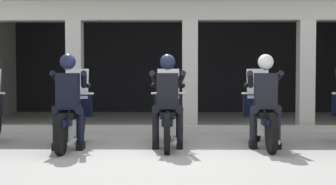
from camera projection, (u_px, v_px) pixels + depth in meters
ground_plane at (170, 128)px, 10.86m from camera, size 80.00×80.00×0.00m
station_building at (187, 47)px, 13.47m from camera, size 11.68×5.21×3.07m
kerb_strip at (190, 128)px, 10.40m from camera, size 11.18×0.24×0.12m
motorcycle_left at (72, 118)px, 8.11m from camera, size 0.62×2.04×1.35m
police_officer_left at (68, 93)px, 7.81m from camera, size 0.63×0.61×1.58m
motorcycle_center at (168, 117)px, 8.24m from camera, size 0.62×2.04×1.35m
police_officer_center at (168, 93)px, 7.94m from camera, size 0.63×0.61×1.58m
motorcycle_right at (262, 117)px, 8.24m from camera, size 0.62×2.04×1.35m
police_officer_right at (265, 93)px, 7.93m from camera, size 0.63×0.61×1.58m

